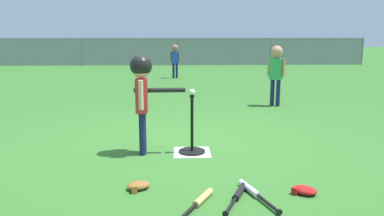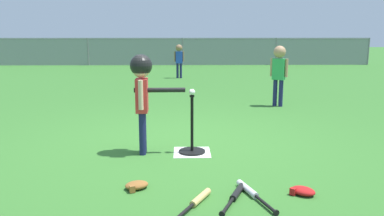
{
  "view_description": "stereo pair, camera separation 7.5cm",
  "coord_description": "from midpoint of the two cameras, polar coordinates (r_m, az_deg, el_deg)",
  "views": [
    {
      "loc": [
        -0.06,
        -4.93,
        1.45
      ],
      "look_at": [
        0.12,
        -0.4,
        0.55
      ],
      "focal_mm": 36.54,
      "sensor_mm": 36.0,
      "label": 1
    },
    {
      "loc": [
        0.02,
        -4.93,
        1.45
      ],
      "look_at": [
        0.12,
        -0.4,
        0.55
      ],
      "focal_mm": 36.54,
      "sensor_mm": 36.0,
      "label": 2
    }
  ],
  "objects": [
    {
      "name": "ground_plane",
      "position": [
        5.14,
        -1.04,
        -5.16
      ],
      "size": [
        60.0,
        60.0,
        0.0
      ],
      "primitive_type": "plane",
      "color": "#336B28"
    },
    {
      "name": "home_plate",
      "position": [
        4.76,
        0.45,
        -6.46
      ],
      "size": [
        0.44,
        0.44,
        0.01
      ],
      "primitive_type": "cube",
      "color": "white",
      "rests_on": "ground_plane"
    },
    {
      "name": "batting_tee",
      "position": [
        4.73,
        0.45,
        -5.19
      ],
      "size": [
        0.32,
        0.32,
        0.7
      ],
      "color": "black",
      "rests_on": "ground_plane"
    },
    {
      "name": "baseball_on_tee",
      "position": [
        4.59,
        0.47,
        2.33
      ],
      "size": [
        0.07,
        0.07,
        0.07
      ],
      "primitive_type": "sphere",
      "color": "white",
      "rests_on": "batting_tee"
    },
    {
      "name": "batter_child",
      "position": [
        4.59,
        -6.82,
        3.55
      ],
      "size": [
        0.64,
        0.34,
        1.19
      ],
      "color": "#191E4C",
      "rests_on": "ground_plane"
    },
    {
      "name": "fielder_deep_left",
      "position": [
        7.72,
        12.86,
        5.76
      ],
      "size": [
        0.31,
        0.24,
        1.17
      ],
      "color": "#191E4C",
      "rests_on": "ground_plane"
    },
    {
      "name": "fielder_deep_center",
      "position": [
        12.12,
        -1.72,
        7.52
      ],
      "size": [
        0.31,
        0.21,
        1.04
      ],
      "color": "#191E4C",
      "rests_on": "ground_plane"
    },
    {
      "name": "spare_bat_silver",
      "position": [
        3.63,
        9.18,
        -12.0
      ],
      "size": [
        0.26,
        0.66,
        0.06
      ],
      "color": "silver",
      "rests_on": "ground_plane"
    },
    {
      "name": "spare_bat_wood",
      "position": [
        3.42,
        1.42,
        -13.35
      ],
      "size": [
        0.35,
        0.59,
        0.06
      ],
      "color": "#DBB266",
      "rests_on": "ground_plane"
    },
    {
      "name": "spare_bat_black",
      "position": [
        3.55,
        6.97,
        -12.47
      ],
      "size": [
        0.3,
        0.6,
        0.06
      ],
      "color": "black",
      "rests_on": "ground_plane"
    },
    {
      "name": "glove_by_plate",
      "position": [
        3.74,
        16.42,
        -11.53
      ],
      "size": [
        0.27,
        0.26,
        0.07
      ],
      "color": "#B21919",
      "rests_on": "ground_plane"
    },
    {
      "name": "glove_near_bats",
      "position": [
        3.74,
        -7.53,
        -11.12
      ],
      "size": [
        0.27,
        0.24,
        0.07
      ],
      "color": "brown",
      "rests_on": "ground_plane"
    },
    {
      "name": "outfield_fence",
      "position": [
        16.78,
        -1.26,
        8.38
      ],
      "size": [
        16.06,
        0.06,
        1.15
      ],
      "color": "slate",
      "rests_on": "ground_plane"
    }
  ]
}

